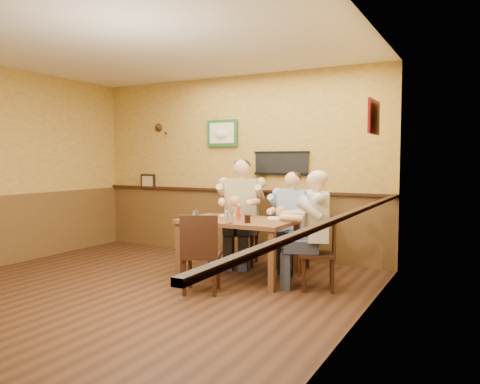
% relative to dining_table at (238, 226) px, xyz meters
% --- Properties ---
extents(room, '(5.02, 5.03, 2.81)m').
position_rel_dining_table_xyz_m(room, '(-0.63, -1.03, 1.03)').
color(room, black).
rests_on(room, ground).
extents(dining_table, '(1.40, 0.90, 0.75)m').
position_rel_dining_table_xyz_m(dining_table, '(0.00, 0.00, 0.00)').
color(dining_table, brown).
rests_on(dining_table, ground).
extents(chair_back_left, '(0.54, 0.54, 0.95)m').
position_rel_dining_table_xyz_m(chair_back_left, '(-0.31, 0.70, -0.18)').
color(chair_back_left, '#321B10').
rests_on(chair_back_left, ground).
extents(chair_back_right, '(0.40, 0.40, 0.84)m').
position_rel_dining_table_xyz_m(chair_back_right, '(0.45, 0.74, -0.24)').
color(chair_back_right, '#321B10').
rests_on(chair_back_right, ground).
extents(chair_right_end, '(0.51, 0.51, 0.87)m').
position_rel_dining_table_xyz_m(chair_right_end, '(1.06, -0.03, -0.22)').
color(chair_right_end, '#321B10').
rests_on(chair_right_end, ground).
extents(chair_near_side, '(0.55, 0.55, 0.90)m').
position_rel_dining_table_xyz_m(chair_near_side, '(-0.06, -0.77, -0.21)').
color(chair_near_side, '#321B10').
rests_on(chair_near_side, ground).
extents(diner_tan_shirt, '(0.77, 0.77, 1.35)m').
position_rel_dining_table_xyz_m(diner_tan_shirt, '(-0.31, 0.70, 0.02)').
color(diner_tan_shirt, tan).
rests_on(diner_tan_shirt, ground).
extents(diner_blue_polo, '(0.57, 0.57, 1.20)m').
position_rel_dining_table_xyz_m(diner_blue_polo, '(0.45, 0.74, -0.06)').
color(diner_blue_polo, '#90ACD8').
rests_on(diner_blue_polo, ground).
extents(diner_white_elder, '(0.73, 0.73, 1.24)m').
position_rel_dining_table_xyz_m(diner_white_elder, '(1.06, -0.03, -0.04)').
color(diner_white_elder, silver).
rests_on(diner_white_elder, ground).
extents(water_glass_left, '(0.10, 0.10, 0.12)m').
position_rel_dining_table_xyz_m(water_glass_left, '(-0.42, -0.33, 0.15)').
color(water_glass_left, white).
rests_on(water_glass_left, dining_table).
extents(water_glass_mid, '(0.11, 0.11, 0.13)m').
position_rel_dining_table_xyz_m(water_glass_mid, '(0.08, -0.37, 0.16)').
color(water_glass_mid, white).
rests_on(water_glass_mid, dining_table).
extents(cola_tumbler, '(0.10, 0.10, 0.10)m').
position_rel_dining_table_xyz_m(cola_tumbler, '(0.26, -0.25, 0.14)').
color(cola_tumbler, black).
rests_on(cola_tumbler, dining_table).
extents(hot_sauce_bottle, '(0.06, 0.06, 0.19)m').
position_rel_dining_table_xyz_m(hot_sauce_bottle, '(0.03, -0.05, 0.19)').
color(hot_sauce_bottle, '#B73113').
rests_on(hot_sauce_bottle, dining_table).
extents(salt_shaker, '(0.05, 0.05, 0.10)m').
position_rel_dining_table_xyz_m(salt_shaker, '(-0.17, -0.01, 0.14)').
color(salt_shaker, silver).
rests_on(salt_shaker, dining_table).
extents(pepper_shaker, '(0.04, 0.04, 0.09)m').
position_rel_dining_table_xyz_m(pepper_shaker, '(-0.20, 0.03, 0.14)').
color(pepper_shaker, black).
rests_on(pepper_shaker, dining_table).
extents(plate_far_left, '(0.25, 0.25, 0.01)m').
position_rel_dining_table_xyz_m(plate_far_left, '(-0.31, 0.26, 0.10)').
color(plate_far_left, white).
rests_on(plate_far_left, dining_table).
extents(plate_far_right, '(0.31, 0.31, 0.02)m').
position_rel_dining_table_xyz_m(plate_far_right, '(0.42, 0.26, 0.10)').
color(plate_far_right, silver).
rests_on(plate_far_right, dining_table).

